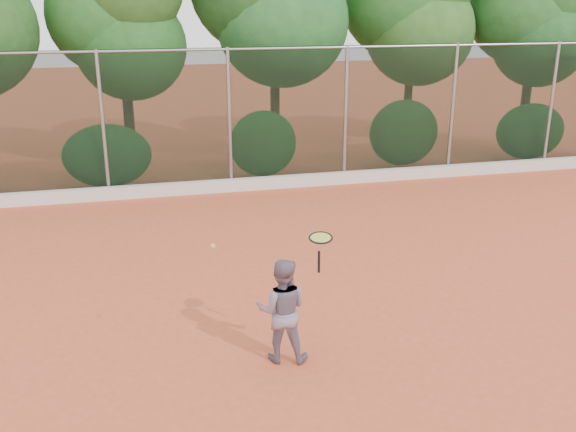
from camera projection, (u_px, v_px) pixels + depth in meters
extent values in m
plane|color=#CB5330|center=(304.00, 313.00, 9.86)|extent=(80.00, 80.00, 0.00)
cube|color=beige|center=(233.00, 185.00, 16.08)|extent=(24.00, 0.20, 0.30)
imported|color=slate|center=(282.00, 310.00, 8.39)|extent=(0.83, 0.73, 1.44)
cube|color=black|center=(230.00, 121.00, 15.73)|extent=(24.00, 0.01, 3.50)
cylinder|color=gray|center=(227.00, 49.00, 15.19)|extent=(24.00, 0.06, 0.06)
cylinder|color=gray|center=(103.00, 126.00, 15.05)|extent=(0.09, 0.09, 3.50)
cylinder|color=gray|center=(230.00, 121.00, 15.73)|extent=(0.09, 0.09, 3.50)
cylinder|color=gray|center=(346.00, 115.00, 16.41)|extent=(0.09, 0.09, 3.50)
cylinder|color=gray|center=(452.00, 111.00, 17.09)|extent=(0.09, 0.09, 3.50)
cylinder|color=gray|center=(551.00, 107.00, 17.78)|extent=(0.09, 0.09, 3.50)
cylinder|color=#3E2718|center=(130.00, 130.00, 17.48)|extent=(0.28, 0.28, 2.40)
ellipsoid|color=#1C4E1A|center=(131.00, 47.00, 16.73)|extent=(2.90, 2.40, 2.80)
ellipsoid|color=#1E531C|center=(109.00, 14.00, 16.63)|extent=(3.20, 2.70, 3.10)
cylinder|color=#432719|center=(275.00, 114.00, 18.02)|extent=(0.26, 0.26, 3.00)
ellipsoid|color=#2D762F|center=(283.00, 22.00, 17.17)|extent=(3.60, 3.00, 3.50)
cylinder|color=#45291A|center=(407.00, 113.00, 19.18)|extent=(0.24, 0.24, 2.70)
ellipsoid|color=#27521C|center=(420.00, 31.00, 18.38)|extent=(3.20, 2.70, 3.10)
cylinder|color=#452E1A|center=(524.00, 113.00, 19.68)|extent=(0.28, 0.28, 2.50)
ellipsoid|color=#266527|center=(541.00, 38.00, 18.91)|extent=(3.00, 2.50, 2.90)
ellipsoid|color=#2C702B|center=(523.00, 9.00, 18.82)|extent=(3.30, 2.80, 3.20)
ellipsoid|color=#286B2A|center=(107.00, 156.00, 16.08)|extent=(2.20, 1.16, 1.60)
ellipsoid|color=#30722B|center=(263.00, 144.00, 16.95)|extent=(1.80, 1.04, 1.76)
ellipsoid|color=#336B28|center=(404.00, 133.00, 17.83)|extent=(2.00, 1.10, 1.84)
ellipsoid|color=#256024|center=(530.00, 131.00, 18.78)|extent=(2.16, 1.12, 1.64)
cylinder|color=black|center=(319.00, 262.00, 8.14)|extent=(0.06, 0.09, 0.32)
torus|color=black|center=(321.00, 238.00, 7.97)|extent=(0.39, 0.39, 0.07)
cylinder|color=#B5C439|center=(321.00, 238.00, 7.97)|extent=(0.33, 0.33, 0.04)
sphere|color=#B2C72D|center=(213.00, 246.00, 7.44)|extent=(0.07, 0.07, 0.07)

